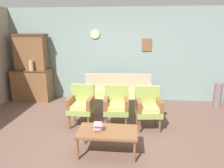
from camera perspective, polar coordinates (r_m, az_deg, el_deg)
name	(u,v)px	position (r m, az deg, el deg)	size (l,w,h in m)	color
ground_plane	(104,141)	(4.15, -2.08, -15.25)	(7.68, 7.68, 0.00)	brown
wall_back_with_decor	(116,55)	(6.26, 1.01, 7.98)	(6.40, 0.09, 2.70)	gray
side_cabinet	(33,85)	(6.72, -20.81, -0.20)	(1.16, 0.55, 0.93)	brown
cabinet_upper_hutch	(31,52)	(6.63, -21.27, 8.24)	(0.99, 0.38, 1.03)	brown
vase_on_cabinet	(31,66)	(6.40, -21.16, 4.69)	(0.13, 0.13, 0.30)	tan
floral_couch	(118,97)	(5.59, 1.58, -3.58)	(1.84, 0.90, 0.90)	gray
armchair_by_doorway	(81,104)	(4.64, -8.38, -5.32)	(0.53, 0.51, 0.90)	#849947
armchair_row_middle	(116,104)	(4.54, 1.13, -5.57)	(0.55, 0.52, 0.90)	#849947
armchair_near_cabinet	(148,106)	(4.51, 9.85, -5.95)	(0.57, 0.54, 0.90)	#849947
coffee_table	(107,133)	(3.62, -1.27, -13.17)	(1.00, 0.56, 0.42)	brown
book_stack_on_table	(98,127)	(3.56, -3.84, -11.55)	(0.16, 0.12, 0.15)	gray
floor_vase_by_wall	(218,95)	(6.42, 26.87, -2.68)	(0.21, 0.21, 0.67)	#6F595D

